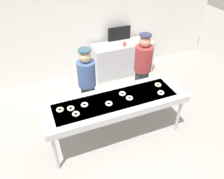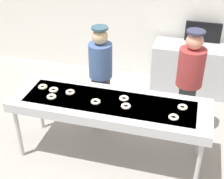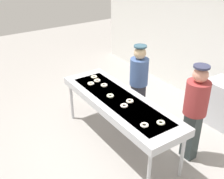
# 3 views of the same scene
# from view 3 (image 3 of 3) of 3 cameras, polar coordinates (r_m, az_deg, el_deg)

# --- Properties ---
(ground_plane) EXTENTS (16.00, 16.00, 0.00)m
(ground_plane) POSITION_cam_3_polar(r_m,az_deg,el_deg) (5.24, 1.37, -10.80)
(ground_plane) COLOR #9E9993
(back_wall) EXTENTS (8.00, 0.12, 2.97)m
(back_wall) POSITION_cam_3_polar(r_m,az_deg,el_deg) (6.22, 21.49, 9.24)
(back_wall) COLOR white
(back_wall) RESTS_ON ground
(fryer_conveyor) EXTENTS (2.61, 0.82, 0.92)m
(fryer_conveyor) POSITION_cam_3_polar(r_m,az_deg,el_deg) (4.75, 1.48, -2.74)
(fryer_conveyor) COLOR #B7BABF
(fryer_conveyor) RESTS_ON ground
(sugar_donut_0) EXTENTS (0.14, 0.14, 0.03)m
(sugar_donut_0) POSITION_cam_3_polar(r_m,az_deg,el_deg) (4.78, -0.36, -1.30)
(sugar_donut_0) COLOR #EAF2C6
(sugar_donut_0) RESTS_ON fryer_conveyor
(sugar_donut_1) EXTENTS (0.18, 0.18, 0.03)m
(sugar_donut_1) POSITION_cam_3_polar(r_m,az_deg,el_deg) (4.63, 3.68, -2.38)
(sugar_donut_1) COLOR #FCE8CD
(sugar_donut_1) RESTS_ON fryer_conveyor
(sugar_donut_2) EXTENTS (0.17, 0.17, 0.03)m
(sugar_donut_2) POSITION_cam_3_polar(r_m,az_deg,el_deg) (5.21, -4.35, 1.23)
(sugar_donut_2) COLOR #F5ECCE
(sugar_donut_2) RESTS_ON fryer_conveyor
(sugar_donut_3) EXTENTS (0.18, 0.18, 0.03)m
(sugar_donut_3) POSITION_cam_3_polar(r_m,az_deg,el_deg) (5.47, -3.70, 2.62)
(sugar_donut_3) COLOR #F9F3C7
(sugar_donut_3) RESTS_ON fryer_conveyor
(sugar_donut_4) EXTENTS (0.17, 0.17, 0.03)m
(sugar_donut_4) POSITION_cam_3_polar(r_m,az_deg,el_deg) (4.16, 9.98, -6.71)
(sugar_donut_4) COLOR #EDF1C6
(sugar_donut_4) RESTS_ON fryer_conveyor
(sugar_donut_5) EXTENTS (0.17, 0.17, 0.03)m
(sugar_donut_5) POSITION_cam_3_polar(r_m,az_deg,el_deg) (5.14, -1.63, 0.90)
(sugar_donut_5) COLOR #EFE1C6
(sugar_donut_5) RESTS_ON fryer_conveyor
(sugar_donut_6) EXTENTS (0.15, 0.15, 0.03)m
(sugar_donut_6) POSITION_cam_3_polar(r_m,az_deg,el_deg) (4.07, 6.66, -7.26)
(sugar_donut_6) COLOR white
(sugar_donut_6) RESTS_ON fryer_conveyor
(sugar_donut_7) EXTENTS (0.16, 0.16, 0.03)m
(sugar_donut_7) POSITION_cam_3_polar(r_m,az_deg,el_deg) (4.50, 2.50, -3.32)
(sugar_donut_7) COLOR white
(sugar_donut_7) RESTS_ON fryer_conveyor
(sugar_donut_8) EXTENTS (0.18, 0.18, 0.03)m
(sugar_donut_8) POSITION_cam_3_polar(r_m,az_deg,el_deg) (5.32, -3.05, 1.86)
(sugar_donut_8) COLOR #FAEDCE
(sugar_donut_8) RESTS_ON fryer_conveyor
(worker_baker) EXTENTS (0.37, 0.37, 1.69)m
(worker_baker) POSITION_cam_3_polar(r_m,az_deg,el_deg) (4.56, 16.71, -3.46)
(worker_baker) COLOR #303A39
(worker_baker) RESTS_ON ground
(worker_assistant) EXTENTS (0.35, 0.35, 1.66)m
(worker_assistant) POSITION_cam_3_polar(r_m,az_deg,el_deg) (5.29, 5.49, 1.73)
(worker_assistant) COLOR #25252D
(worker_assistant) RESTS_ON ground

